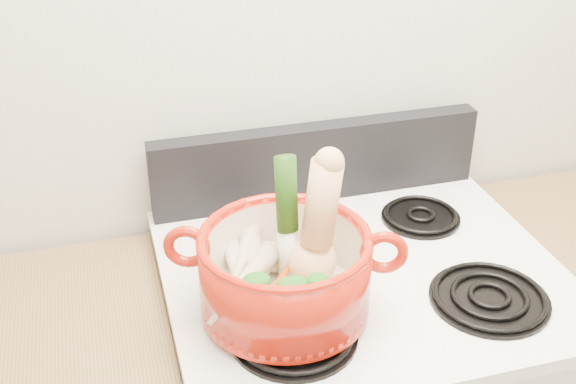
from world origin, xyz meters
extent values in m
cube|color=beige|center=(0.00, 1.75, 1.30)|extent=(3.50, 0.02, 2.60)
cube|color=silver|center=(0.00, 1.40, 0.93)|extent=(0.78, 0.67, 0.03)
cube|color=black|center=(0.00, 1.70, 1.04)|extent=(0.76, 0.05, 0.18)
cylinder|color=black|center=(-0.19, 1.24, 0.96)|extent=(0.22, 0.22, 0.02)
cylinder|color=black|center=(0.19, 1.24, 0.96)|extent=(0.22, 0.22, 0.02)
cylinder|color=black|center=(-0.19, 1.54, 0.96)|extent=(0.17, 0.17, 0.02)
cylinder|color=black|center=(0.19, 1.54, 0.96)|extent=(0.17, 0.17, 0.02)
cylinder|color=#A5180A|center=(-0.19, 1.31, 1.04)|extent=(0.38, 0.38, 0.15)
torus|color=#A5180A|center=(-0.35, 1.36, 1.09)|extent=(0.09, 0.05, 0.08)
torus|color=#A5180A|center=(-0.03, 1.25, 1.09)|extent=(0.09, 0.05, 0.08)
cylinder|color=silver|center=(-0.17, 1.34, 1.13)|extent=(0.04, 0.07, 0.26)
ellipsoid|color=tan|center=(-0.18, 1.38, 1.02)|extent=(0.08, 0.07, 0.04)
cone|color=beige|center=(-0.26, 1.36, 1.03)|extent=(0.05, 0.24, 0.07)
cone|color=beige|center=(-0.24, 1.32, 1.03)|extent=(0.14, 0.17, 0.05)
cone|color=beige|center=(-0.23, 1.35, 1.04)|extent=(0.07, 0.22, 0.06)
cone|color=beige|center=(-0.27, 1.30, 1.04)|extent=(0.18, 0.17, 0.06)
cone|color=beige|center=(-0.24, 1.38, 1.04)|extent=(0.13, 0.21, 0.06)
cone|color=#DC4C0B|center=(-0.22, 1.24, 1.02)|extent=(0.06, 0.16, 0.05)
cone|color=#B84D09|center=(-0.22, 1.24, 1.02)|extent=(0.03, 0.14, 0.04)
cone|color=#C13909|center=(-0.16, 1.25, 1.03)|extent=(0.05, 0.15, 0.04)
cone|color=#D23C0A|center=(-0.22, 1.25, 1.04)|extent=(0.12, 0.15, 0.05)
camera|label=1|loc=(-0.46, 0.32, 1.80)|focal=45.00mm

